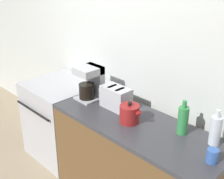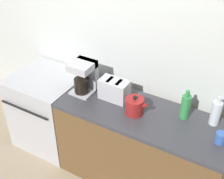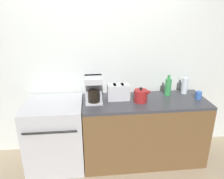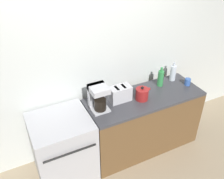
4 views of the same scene
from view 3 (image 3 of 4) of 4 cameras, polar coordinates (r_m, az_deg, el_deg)
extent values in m
plane|color=tan|center=(2.99, -2.21, -21.63)|extent=(12.00, 12.00, 0.00)
cube|color=silver|center=(3.01, -3.50, 7.03)|extent=(8.00, 0.05, 2.60)
cube|color=#B7B7BC|center=(3.02, -14.45, -11.26)|extent=(0.72, 0.67, 0.89)
cube|color=black|center=(2.82, -15.23, -3.72)|extent=(0.70, 0.65, 0.02)
cylinder|color=black|center=(2.72, -19.03, -4.94)|extent=(0.21, 0.21, 0.01)
cylinder|color=black|center=(2.67, -12.23, -4.78)|extent=(0.21, 0.21, 0.01)
cylinder|color=black|center=(2.97, -17.93, -2.62)|extent=(0.21, 0.21, 0.01)
cylinder|color=black|center=(2.92, -11.71, -2.43)|extent=(0.21, 0.21, 0.01)
cylinder|color=black|center=(2.59, -15.99, -10.75)|extent=(0.61, 0.02, 0.02)
cube|color=brown|center=(3.05, 8.22, -10.79)|extent=(1.60, 0.62, 0.85)
cube|color=#38383D|center=(2.85, 8.67, -3.12)|extent=(1.60, 0.62, 0.04)
cylinder|color=maroon|center=(2.77, 7.49, -1.64)|extent=(0.17, 0.17, 0.16)
sphere|color=black|center=(2.73, 7.58, 0.23)|extent=(0.04, 0.04, 0.04)
cylinder|color=maroon|center=(2.77, 9.13, -0.97)|extent=(0.10, 0.03, 0.08)
cube|color=#BCBCC1|center=(2.80, 1.69, -0.62)|extent=(0.28, 0.16, 0.20)
cube|color=black|center=(2.76, 0.70, 1.24)|extent=(0.03, 0.11, 0.01)
cube|color=black|center=(2.78, 2.71, 1.31)|extent=(0.03, 0.11, 0.01)
cube|color=#B7B7BC|center=(2.76, -4.73, -3.05)|extent=(0.21, 0.23, 0.02)
cube|color=#B7B7BC|center=(2.79, -4.87, 0.58)|extent=(0.21, 0.06, 0.33)
cube|color=#B7B7BC|center=(2.66, -4.91, 2.58)|extent=(0.21, 0.23, 0.07)
cylinder|color=black|center=(2.71, -4.76, -1.70)|extent=(0.15, 0.15, 0.15)
cylinder|color=#338C47|center=(3.02, 14.41, 0.58)|extent=(0.08, 0.08, 0.23)
cylinder|color=#338C47|center=(2.98, 14.65, 3.15)|extent=(0.03, 0.03, 0.06)
cylinder|color=silver|center=(3.16, 18.45, 1.01)|extent=(0.08, 0.08, 0.23)
cylinder|color=silver|center=(3.11, 18.74, 3.46)|extent=(0.03, 0.03, 0.06)
cylinder|color=#3860B2|center=(3.05, 21.66, -1.40)|extent=(0.08, 0.08, 0.10)
camera|label=1|loc=(2.33, 67.50, 13.31)|focal=50.00mm
camera|label=2|loc=(1.76, 76.85, 29.24)|focal=50.00mm
camera|label=4|loc=(1.23, -97.64, 39.85)|focal=40.00mm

